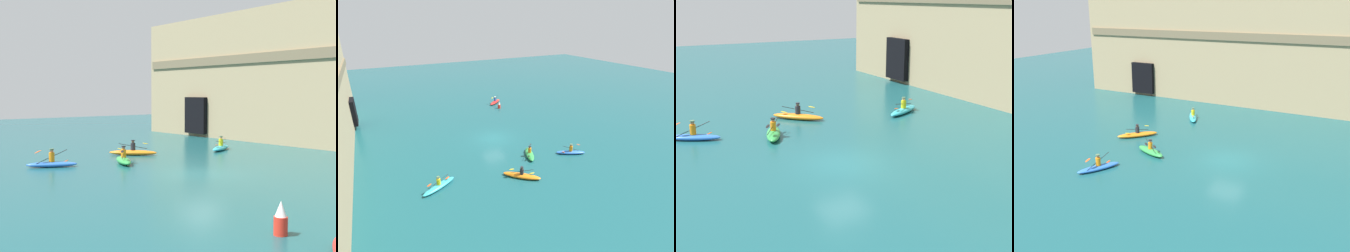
{
  "view_description": "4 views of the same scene",
  "coord_description": "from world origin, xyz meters",
  "views": [
    {
      "loc": [
        19.27,
        -17.46,
        4.53
      ],
      "look_at": [
        -4.35,
        1.07,
        2.39
      ],
      "focal_mm": 50.0,
      "sensor_mm": 36.0,
      "label": 1
    },
    {
      "loc": [
        -26.03,
        11.91,
        13.36
      ],
      "look_at": [
        -2.4,
        -0.42,
        2.41
      ],
      "focal_mm": 28.0,
      "sensor_mm": 36.0,
      "label": 2
    },
    {
      "loc": [
        18.77,
        -9.9,
        7.82
      ],
      "look_at": [
        -2.39,
        1.33,
        1.12
      ],
      "focal_mm": 50.0,
      "sensor_mm": 36.0,
      "label": 3
    },
    {
      "loc": [
        8.88,
        -23.86,
        10.88
      ],
      "look_at": [
        -5.05,
        2.5,
        1.2
      ],
      "focal_mm": 40.0,
      "sensor_mm": 36.0,
      "label": 4
    }
  ],
  "objects": [
    {
      "name": "kayak_green",
      "position": [
        -5.68,
        -1.49,
        0.26
      ],
      "size": [
        2.94,
        1.75,
        1.15
      ],
      "rotation": [
        0.0,
        0.0,
        2.77
      ],
      "color": "green",
      "rests_on": "ground"
    },
    {
      "name": "kayak_orange",
      "position": [
        -8.78,
        1.31,
        0.23
      ],
      "size": [
        2.95,
        3.05,
        1.11
      ],
      "rotation": [
        0.0,
        0.0,
        0.81
      ],
      "color": "orange",
      "rests_on": "ground"
    },
    {
      "name": "kayak_cyan",
      "position": [
        -6.9,
        8.35,
        0.23
      ],
      "size": [
        2.19,
        3.3,
        1.13
      ],
      "rotation": [
        0.0,
        0.0,
        5.2
      ],
      "color": "#33B2C6",
      "rests_on": "ground"
    },
    {
      "name": "ground_plane",
      "position": [
        0.0,
        0.0,
        0.0
      ],
      "size": [
        120.0,
        120.0,
        0.0
      ],
      "primitive_type": "plane",
      "color": "#195156"
    },
    {
      "name": "kayak_blue",
      "position": [
        -7.29,
        -5.62,
        0.23
      ],
      "size": [
        2.0,
        3.02,
        1.14
      ],
      "rotation": [
        0.0,
        0.0,
        4.23
      ],
      "color": "blue",
      "rests_on": "ground"
    }
  ]
}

